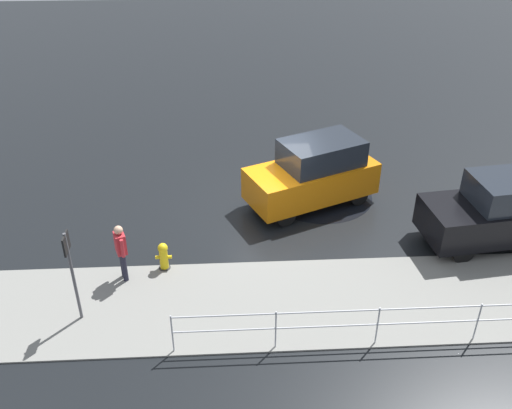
% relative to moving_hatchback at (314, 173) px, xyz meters
% --- Properties ---
extents(ground_plane, '(60.00, 60.00, 0.00)m').
position_rel_moving_hatchback_xyz_m(ground_plane, '(1.32, 0.40, -1.03)').
color(ground_plane, black).
extents(kerb_strip, '(24.00, 3.20, 0.04)m').
position_rel_moving_hatchback_xyz_m(kerb_strip, '(1.32, 4.60, -1.01)').
color(kerb_strip, slate).
rests_on(kerb_strip, ground).
extents(moving_hatchback, '(4.25, 3.13, 2.06)m').
position_rel_moving_hatchback_xyz_m(moving_hatchback, '(0.00, 0.00, 0.00)').
color(moving_hatchback, orange).
rests_on(moving_hatchback, ground).
extents(parked_sedan, '(4.47, 2.24, 1.98)m').
position_rel_moving_hatchback_xyz_m(parked_sedan, '(-4.95, 2.30, -0.03)').
color(parked_sedan, black).
rests_on(parked_sedan, ground).
extents(fire_hydrant, '(0.42, 0.31, 0.80)m').
position_rel_moving_hatchback_xyz_m(fire_hydrant, '(4.31, 3.11, -0.63)').
color(fire_hydrant, gold).
rests_on(fire_hydrant, ground).
extents(pedestrian, '(0.35, 0.54, 1.62)m').
position_rel_moving_hatchback_xyz_m(pedestrian, '(5.28, 3.48, -0.07)').
color(pedestrian, '#B2262D').
rests_on(pedestrian, ground).
extents(metal_railing, '(8.88, 0.04, 1.05)m').
position_rel_moving_hatchback_xyz_m(metal_railing, '(-0.55, 6.06, -0.30)').
color(metal_railing, '#B7BABF').
rests_on(metal_railing, ground).
extents(sign_post, '(0.07, 0.44, 2.40)m').
position_rel_moving_hatchback_xyz_m(sign_post, '(6.09, 4.88, 0.55)').
color(sign_post, '#4C4C51').
rests_on(sign_post, ground).
extents(puddle_patch, '(3.30, 3.30, 0.01)m').
position_rel_moving_hatchback_xyz_m(puddle_patch, '(-0.30, -0.40, -1.02)').
color(puddle_patch, black).
rests_on(puddle_patch, ground).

